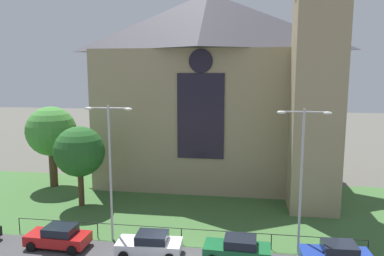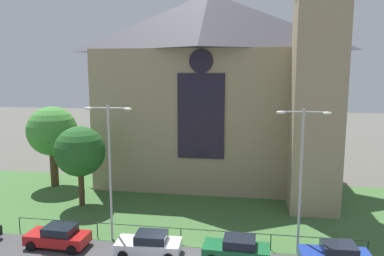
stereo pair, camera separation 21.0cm
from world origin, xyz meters
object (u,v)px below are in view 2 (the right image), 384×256
tree_left_far (52,132)px  parked_car_blue (336,255)px  streetlamp_far (301,165)px  parked_car_white (149,244)px  tree_left_near (80,152)px  streetlamp_near (110,157)px  parked_car_red (58,236)px  church_building (215,86)px  parked_car_green (237,249)px

tree_left_far → parked_car_blue: size_ratio=1.95×
streetlamp_far → parked_car_blue: (2.09, -1.50, -5.23)m
streetlamp_far → parked_car_white: streetlamp_far is taller
tree_left_far → parked_car_white: bearing=-43.1°
tree_left_near → streetlamp_far: 19.10m
tree_left_far → streetlamp_far: streetlamp_far is taller
streetlamp_near → parked_car_red: bearing=-152.4°
tree_left_far → streetlamp_far: (23.39, -11.08, 0.24)m
parked_car_white → parked_car_blue: size_ratio=1.00×
church_building → parked_car_white: bearing=-98.2°
parked_car_red → streetlamp_far: bearing=-172.6°
tree_left_near → tree_left_far: tree_left_far is taller
tree_left_near → parked_car_white: 12.33m
church_building → parked_car_red: 21.77m
church_building → tree_left_near: church_building is taller
streetlamp_near → parked_car_green: bearing=-10.1°
parked_car_white → streetlamp_far: bearing=-171.9°
tree_left_far → streetlamp_near: (10.53, -11.08, 0.27)m
tree_left_far → tree_left_near: bearing=-42.7°
streetlamp_far → parked_car_green: 6.73m
parked_car_blue → parked_car_white: bearing=-1.0°
streetlamp_far → parked_car_blue: streetlamp_far is taller
parked_car_green → parked_car_blue: size_ratio=1.00×
church_building → parked_car_green: size_ratio=6.11×
tree_left_near → streetlamp_far: streetlamp_far is taller
streetlamp_far → tree_left_near: bearing=161.2°
church_building → tree_left_near: 15.51m
tree_left_far → streetlamp_far: 25.88m
church_building → parked_car_white: (-2.51, -17.55, -9.53)m
church_building → parked_car_green: church_building is taller
parked_car_red → parked_car_blue: bearing=-177.9°
tree_left_near → parked_car_blue: 21.94m
tree_left_far → parked_car_green: size_ratio=1.96×
tree_left_far → parked_car_green: tree_left_far is taller
parked_car_red → parked_car_blue: (18.16, 0.18, 0.00)m
streetlamp_near → church_building: bearing=69.9°
streetlamp_near → parked_car_white: (3.25, -1.83, -5.25)m
parked_car_white → parked_car_green: (5.69, 0.23, 0.00)m
tree_left_far → parked_car_red: (7.32, -12.75, -4.99)m
streetlamp_far → parked_car_green: bearing=-157.9°
church_building → parked_car_green: (3.18, -17.32, -9.53)m
parked_car_red → parked_car_green: (12.14, 0.08, 0.00)m
tree_left_far → parked_car_green: bearing=-33.1°
streetlamp_near → parked_car_green: (8.94, -1.60, -5.25)m
parked_car_red → parked_car_blue: size_ratio=0.99×
tree_left_near → parked_car_white: tree_left_near is taller
parked_car_red → parked_car_blue: 18.16m
tree_left_near → parked_car_green: bearing=-28.7°
parked_car_blue → parked_car_red: bearing=-2.1°
parked_car_white → church_building: bearing=-100.8°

